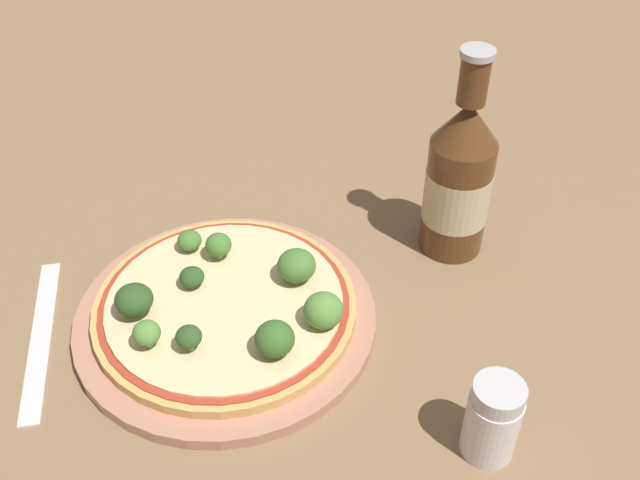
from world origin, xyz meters
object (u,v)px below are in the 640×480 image
(fork, at_px, (41,336))
(pizza, at_px, (222,306))
(beer_bottle, at_px, (459,179))
(pepper_shaker, at_px, (493,419))

(fork, bearing_deg, pizza, -92.57)
(pizza, distance_m, beer_bottle, 0.26)
(beer_bottle, distance_m, fork, 0.42)
(pizza, bearing_deg, pepper_shaker, -35.84)
(pepper_shaker, height_order, fork, pepper_shaker)
(pizza, height_order, pepper_shaker, pepper_shaker)
(fork, bearing_deg, beer_bottle, -81.51)
(beer_bottle, distance_m, pepper_shaker, 0.25)
(beer_bottle, bearing_deg, fork, -165.51)
(pizza, xyz_separation_m, fork, (-0.16, -0.01, -0.02))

